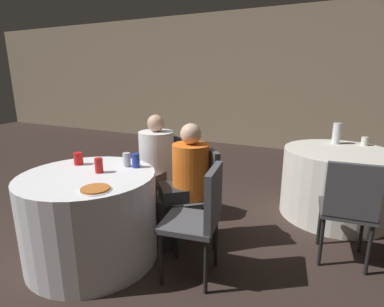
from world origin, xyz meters
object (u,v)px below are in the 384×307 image
(soda_can_blue, at_px, (136,161))
(person_orange_shirt, at_px, (183,186))
(table_near, at_px, (91,217))
(table_far, at_px, (336,183))
(chair_far_south, at_px, (349,204))
(chair_near_east, at_px, (201,213))
(chair_near_northeast, at_px, (201,187))
(bottle_far, at_px, (337,133))
(pizza_plate_near, at_px, (95,189))
(person_white_shirt, at_px, (153,168))
(soda_can_red, at_px, (99,165))
(soda_can_silver, at_px, (127,160))
(chair_near_north, at_px, (163,168))

(soda_can_blue, bearing_deg, person_orange_shirt, 27.78)
(table_near, distance_m, table_far, 2.55)
(chair_far_south, bearing_deg, chair_near_east, -151.87)
(chair_near_northeast, height_order, bottle_far, bottle_far)
(chair_near_east, distance_m, pizza_plate_near, 0.77)
(table_far, height_order, person_white_shirt, person_white_shirt)
(chair_near_northeast, distance_m, person_white_shirt, 0.64)
(bottle_far, bearing_deg, chair_far_south, -83.52)
(table_far, height_order, soda_can_red, soda_can_red)
(soda_can_red, relative_size, soda_can_blue, 1.00)
(soda_can_red, height_order, bottle_far, bottle_far)
(pizza_plate_near, relative_size, bottle_far, 0.94)
(table_far, distance_m, chair_near_northeast, 1.60)
(bottle_far, bearing_deg, soda_can_silver, -132.14)
(chair_far_south, xyz_separation_m, soda_can_red, (-1.86, -0.73, 0.26))
(person_white_shirt, relative_size, person_orange_shirt, 1.01)
(table_near, height_order, chair_near_north, chair_near_north)
(chair_near_north, relative_size, soda_can_blue, 7.32)
(table_far, bearing_deg, person_white_shirt, -150.02)
(table_near, relative_size, chair_far_south, 1.22)
(table_near, height_order, chair_near_east, chair_near_east)
(bottle_far, bearing_deg, chair_near_northeast, -125.37)
(table_far, relative_size, bottle_far, 4.68)
(chair_far_south, height_order, pizza_plate_near, chair_far_south)
(chair_near_north, bearing_deg, table_near, 90.00)
(table_near, bearing_deg, chair_near_northeast, 40.79)
(bottle_far, bearing_deg, person_white_shirt, -141.83)
(table_near, height_order, chair_far_south, chair_far_south)
(chair_near_north, xyz_separation_m, person_orange_shirt, (0.47, -0.43, 0.03))
(table_far, bearing_deg, soda_can_silver, -138.65)
(table_near, height_order, bottle_far, bottle_far)
(pizza_plate_near, bearing_deg, soda_can_silver, 105.57)
(person_white_shirt, distance_m, soda_can_red, 0.75)
(chair_near_east, distance_m, chair_far_south, 1.17)
(soda_can_blue, height_order, soda_can_silver, same)
(chair_near_east, distance_m, soda_can_blue, 0.77)
(chair_near_east, distance_m, soda_can_silver, 0.84)
(chair_near_east, bearing_deg, chair_near_northeast, 15.64)
(pizza_plate_near, bearing_deg, soda_can_red, 128.83)
(chair_near_east, xyz_separation_m, person_white_shirt, (-0.84, 0.63, 0.05))
(chair_far_south, xyz_separation_m, person_orange_shirt, (-1.32, -0.29, 0.03))
(person_white_shirt, height_order, soda_can_red, person_white_shirt)
(bottle_far, bearing_deg, chair_near_north, -144.99)
(chair_near_northeast, relative_size, pizza_plate_near, 3.94)
(chair_far_south, relative_size, person_orange_shirt, 0.79)
(chair_near_northeast, xyz_separation_m, soda_can_silver, (-0.57, -0.31, 0.26))
(table_near, bearing_deg, chair_near_east, 9.51)
(soda_can_silver, relative_size, bottle_far, 0.50)
(chair_far_south, bearing_deg, table_near, -162.74)
(person_orange_shirt, relative_size, soda_can_red, 9.21)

